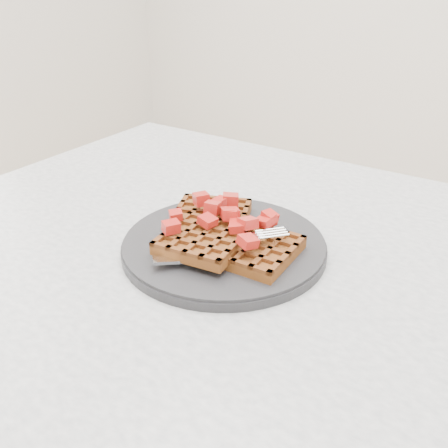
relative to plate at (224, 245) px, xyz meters
name	(u,v)px	position (x,y,z in m)	size (l,w,h in m)	color
table	(297,345)	(0.11, 0.01, -0.12)	(1.20, 0.80, 0.75)	silver
plate	(224,245)	(0.00, 0.00, 0.00)	(0.27, 0.27, 0.02)	black
waffles	(223,234)	(0.00, 0.00, 0.02)	(0.21, 0.20, 0.03)	brown
strawberry_pile	(224,214)	(0.00, 0.00, 0.05)	(0.15, 0.15, 0.02)	#970200
fork	(231,253)	(0.03, -0.03, 0.02)	(0.02, 0.18, 0.02)	silver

